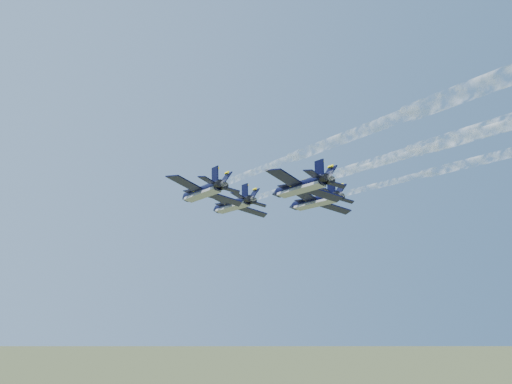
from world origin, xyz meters
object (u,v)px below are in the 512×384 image
jet_right (314,201)px  jet_lead (232,205)px  jet_slot (300,187)px  jet_left (202,192)px

jet_right → jet_lead: bearing=134.4°
jet_lead → jet_right: same height
jet_lead → jet_slot: size_ratio=1.00×
jet_lead → jet_right: (10.20, -11.18, 0.00)m
jet_left → jet_right: same height
jet_left → jet_slot: bearing=-45.8°
jet_lead → jet_left: bearing=-132.3°
jet_lead → jet_slot: bearing=-89.6°
jet_lead → jet_left: (-11.30, -11.55, 0.00)m
jet_left → jet_right: 21.50m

